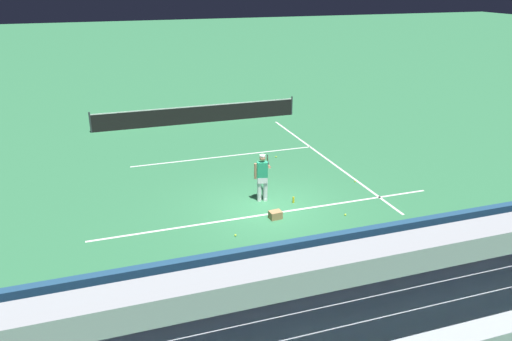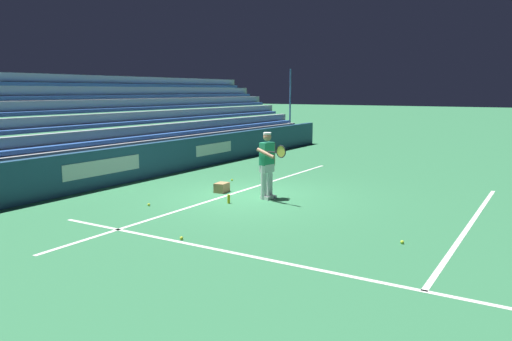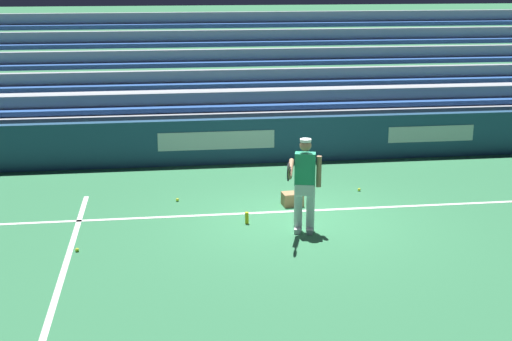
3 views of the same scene
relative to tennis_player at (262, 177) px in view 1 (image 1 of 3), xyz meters
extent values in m
plane|color=#337A4C|center=(-0.03, -0.61, -0.89)|extent=(160.00, 160.00, 0.00)
cube|color=white|center=(-0.03, -1.11, -0.89)|extent=(12.00, 0.10, 0.01)
cube|color=white|center=(4.08, 3.39, -0.89)|extent=(0.10, 12.00, 0.01)
cube|color=white|center=(-0.03, 4.89, -0.89)|extent=(8.22, 0.10, 0.01)
cube|color=navy|center=(-0.03, -4.85, -0.34)|extent=(25.79, 0.24, 1.10)
cube|color=silver|center=(1.18, -4.72, -0.29)|extent=(2.80, 0.01, 0.44)
cube|color=silver|center=(-4.18, -4.72, -0.29)|extent=(2.20, 0.01, 0.40)
cube|color=#9EA3A8|center=(-0.03, -7.45, -0.34)|extent=(24.50, 4.00, 1.10)
cube|color=#2D5BAD|center=(-0.03, -5.85, 0.29)|extent=(24.01, 0.40, 0.12)
cube|color=#9EA3A8|center=(-0.03, -6.13, 0.43)|extent=(24.50, 0.24, 0.45)
cube|color=#2D5BAD|center=(-0.03, -6.65, 0.74)|extent=(24.01, 0.40, 0.12)
cube|color=#9EA3A8|center=(-0.03, -6.93, 0.88)|extent=(24.50, 0.24, 0.45)
cube|color=#2D5BAD|center=(-0.03, -7.45, 1.19)|extent=(24.01, 0.40, 0.12)
cube|color=#9EA3A8|center=(-0.03, -7.73, 1.33)|extent=(24.50, 0.24, 0.45)
cube|color=#2D5BAD|center=(-0.03, -8.25, 1.64)|extent=(24.01, 0.40, 0.12)
cube|color=#9EA3A8|center=(-0.03, -8.53, 1.78)|extent=(24.50, 0.24, 0.45)
cube|color=#2D5BAD|center=(-0.03, -9.05, 2.09)|extent=(24.01, 0.40, 0.12)
cube|color=#9EA3A8|center=(-0.03, -9.33, 2.23)|extent=(24.50, 0.24, 0.45)
cylinder|color=silver|center=(-0.12, 0.00, -0.45)|extent=(0.15, 0.15, 0.88)
cylinder|color=silver|center=(0.09, -0.05, -0.45)|extent=(0.15, 0.15, 0.88)
cube|color=white|center=(-0.10, 0.06, -0.85)|extent=(0.18, 0.30, 0.09)
cube|color=white|center=(0.11, 0.01, -0.85)|extent=(0.18, 0.30, 0.09)
cube|color=silver|center=(-0.01, -0.03, -0.09)|extent=(0.38, 0.30, 0.20)
cube|color=#239366|center=(-0.01, -0.03, 0.28)|extent=(0.40, 0.29, 0.58)
sphere|color=#A37556|center=(-0.01, -0.02, 0.71)|extent=(0.21, 0.21, 0.21)
cylinder|color=white|center=(-0.01, -0.02, 0.80)|extent=(0.20, 0.20, 0.05)
cylinder|color=#A37556|center=(-0.25, 0.04, 0.24)|extent=(0.09, 0.09, 0.56)
cylinder|color=#A37556|center=(0.27, 0.11, 0.33)|extent=(0.23, 0.59, 0.24)
cylinder|color=black|center=(0.33, 0.34, 0.38)|extent=(0.11, 0.30, 0.03)
torus|color=black|center=(0.40, 0.61, 0.42)|extent=(0.10, 0.31, 0.31)
cylinder|color=#D6D14C|center=(0.40, 0.61, 0.42)|extent=(0.07, 0.26, 0.27)
cube|color=#A87F51|center=(-0.07, -1.49, -0.76)|extent=(0.43, 0.34, 0.26)
sphere|color=#CCE533|center=(3.96, 0.43, -0.86)|extent=(0.07, 0.07, 0.07)
sphere|color=#CCE533|center=(-1.66, -2.22, -0.86)|extent=(0.07, 0.07, 0.07)
sphere|color=#CCE533|center=(2.05, 4.03, -0.86)|extent=(0.07, 0.07, 0.07)
sphere|color=#CCE533|center=(2.21, -2.04, -0.86)|extent=(0.07, 0.07, 0.07)
cylinder|color=yellow|center=(0.96, -0.55, -0.78)|extent=(0.07, 0.07, 0.22)
cylinder|color=#33383D|center=(-5.53, 10.52, -0.36)|extent=(0.09, 0.09, 1.07)
cylinder|color=#33383D|center=(5.47, 10.52, -0.36)|extent=(0.09, 0.09, 1.07)
cube|color=black|center=(-0.03, 10.52, -0.44)|extent=(11.00, 0.02, 0.91)
cube|color=white|center=(-0.03, 10.52, 0.04)|extent=(11.00, 0.04, 0.05)
camera|label=1|loc=(-5.38, -15.20, 6.54)|focal=35.00mm
camera|label=2|loc=(10.93, 6.31, 1.88)|focal=35.00mm
camera|label=3|loc=(2.46, 11.85, 3.69)|focal=50.00mm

